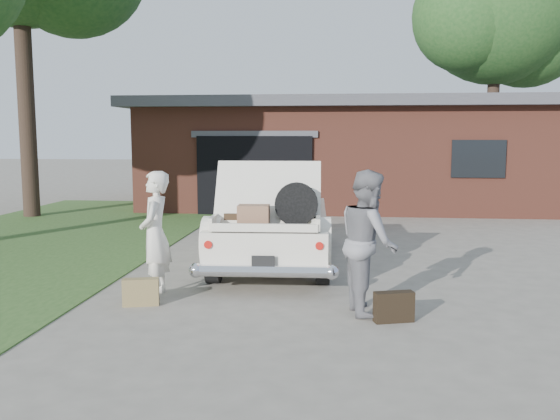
# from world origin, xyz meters

# --- Properties ---
(ground) EXTENTS (90.00, 90.00, 0.00)m
(ground) POSITION_xyz_m (0.00, 0.00, 0.00)
(ground) COLOR gray
(ground) RESTS_ON ground
(grass_strip) EXTENTS (6.00, 16.00, 0.02)m
(grass_strip) POSITION_xyz_m (-5.50, 3.00, 0.01)
(grass_strip) COLOR #2D4C1E
(grass_strip) RESTS_ON ground
(house) EXTENTS (12.80, 7.80, 3.30)m
(house) POSITION_xyz_m (0.98, 11.47, 1.67)
(house) COLOR brown
(house) RESTS_ON ground
(tree_right) EXTENTS (6.61, 5.75, 9.84)m
(tree_right) POSITION_xyz_m (6.59, 15.08, 6.66)
(tree_right) COLOR #38281E
(tree_right) RESTS_ON ground
(sedan) EXTENTS (2.08, 4.87, 1.83)m
(sedan) POSITION_xyz_m (-0.24, 1.99, 0.70)
(sedan) COLOR silver
(sedan) RESTS_ON ground
(woman_left) EXTENTS (0.48, 0.68, 1.74)m
(woman_left) POSITION_xyz_m (-1.62, -0.41, 0.87)
(woman_left) COLOR silver
(woman_left) RESTS_ON ground
(woman_right) EXTENTS (0.86, 1.00, 1.80)m
(woman_right) POSITION_xyz_m (1.27, -0.84, 0.90)
(woman_right) COLOR gray
(woman_right) RESTS_ON ground
(suitcase_left) EXTENTS (0.49, 0.26, 0.36)m
(suitcase_left) POSITION_xyz_m (-1.68, -0.89, 0.18)
(suitcase_left) COLOR olive
(suitcase_left) RESTS_ON ground
(suitcase_right) EXTENTS (0.50, 0.28, 0.37)m
(suitcase_right) POSITION_xyz_m (1.56, -1.23, 0.18)
(suitcase_right) COLOR black
(suitcase_right) RESTS_ON ground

